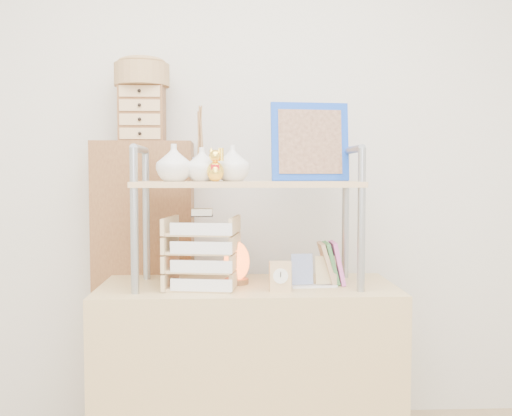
{
  "coord_description": "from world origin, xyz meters",
  "views": [
    {
      "loc": [
        -0.07,
        -1.1,
        1.2
      ],
      "look_at": [
        0.03,
        1.2,
        1.06
      ],
      "focal_mm": 40.0,
      "sensor_mm": 36.0,
      "label": 1
    }
  ],
  "objects": [
    {
      "name": "desk",
      "position": [
        0.0,
        1.2,
        0.38
      ],
      "size": [
        1.2,
        0.5,
        0.75
      ],
      "primitive_type": "cube",
      "color": "tan",
      "rests_on": "ground"
    },
    {
      "name": "desk_clock",
      "position": [
        0.12,
        1.06,
        0.81
      ],
      "size": [
        0.08,
        0.04,
        0.12
      ],
      "color": "tan",
      "rests_on": "desk"
    },
    {
      "name": "hutch",
      "position": [
        -0.03,
        1.21,
        1.19
      ],
      "size": [
        0.9,
        0.34,
        0.75
      ],
      "color": "#9299A0",
      "rests_on": "desk"
    },
    {
      "name": "letter_tray",
      "position": [
        -0.18,
        1.15,
        0.88
      ],
      "size": [
        0.29,
        0.28,
        0.32
      ],
      "color": "tan",
      "rests_on": "desk"
    },
    {
      "name": "cabinet",
      "position": [
        -0.47,
        1.57,
        0.68
      ],
      "size": [
        0.45,
        0.24,
        1.35
      ],
      "primitive_type": "cube",
      "rotation": [
        0.0,
        0.0,
        0.01
      ],
      "color": "brown",
      "rests_on": "ground"
    },
    {
      "name": "drawer_chest",
      "position": [
        -0.47,
        1.55,
        1.48
      ],
      "size": [
        0.2,
        0.16,
        0.25
      ],
      "color": "brown",
      "rests_on": "cabinet"
    },
    {
      "name": "postcard_stand",
      "position": [
        0.26,
        1.15,
        0.79
      ],
      "size": [
        0.19,
        0.07,
        0.13
      ],
      "color": "white",
      "rests_on": "desk"
    },
    {
      "name": "woven_basket",
      "position": [
        -0.47,
        1.55,
        1.65
      ],
      "size": [
        0.25,
        0.25,
        0.1
      ],
      "primitive_type": "cylinder",
      "color": "olive",
      "rests_on": "drawer_chest"
    },
    {
      "name": "salt_lamp",
      "position": [
        -0.05,
        1.23,
        0.84
      ],
      "size": [
        0.11,
        0.11,
        0.18
      ],
      "color": "brown",
      "rests_on": "desk"
    }
  ]
}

